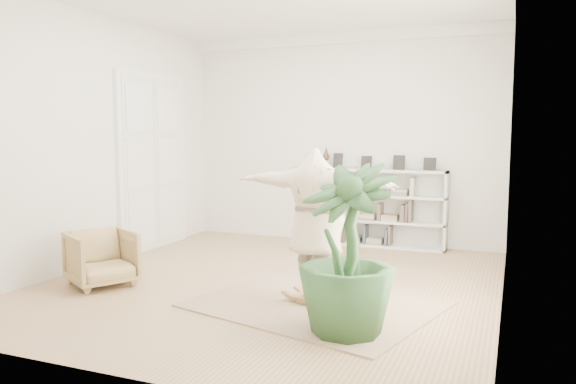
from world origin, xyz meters
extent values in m
plane|color=#8E6A49|center=(0.00, 0.00, 0.00)|extent=(6.00, 6.00, 0.00)
plane|color=silver|center=(0.00, 3.00, 1.80)|extent=(5.50, 0.00, 5.50)
plane|color=silver|center=(0.00, -3.00, 1.80)|extent=(5.50, 0.00, 5.50)
plane|color=silver|center=(-2.75, 0.00, 1.80)|extent=(0.00, 6.00, 6.00)
plane|color=silver|center=(2.75, 0.00, 1.80)|extent=(0.00, 6.00, 6.00)
cube|color=white|center=(0.00, 2.94, 3.51)|extent=(5.50, 0.12, 0.18)
cube|color=white|center=(-2.71, 1.30, 1.40)|extent=(0.08, 1.78, 2.92)
cube|color=silver|center=(-2.69, 0.90, 1.40)|extent=(0.06, 0.78, 2.80)
cube|color=silver|center=(-2.69, 1.70, 1.40)|extent=(0.06, 0.78, 2.80)
cube|color=silver|center=(-0.33, 2.81, 0.65)|extent=(0.04, 0.35, 1.30)
cube|color=silver|center=(1.83, 2.81, 0.65)|extent=(0.04, 0.35, 1.30)
cube|color=silver|center=(0.75, 2.96, 0.65)|extent=(2.20, 0.04, 1.30)
cube|color=silver|center=(0.75, 2.81, 0.02)|extent=(2.20, 0.35, 0.04)
cube|color=silver|center=(0.75, 2.81, 0.43)|extent=(2.20, 0.35, 0.04)
cube|color=silver|center=(0.75, 2.81, 0.86)|extent=(2.20, 0.35, 0.04)
cube|color=silver|center=(0.75, 2.81, 1.28)|extent=(2.20, 0.35, 0.04)
cube|color=black|center=(0.00, 2.85, 1.42)|extent=(0.18, 0.07, 0.24)
cube|color=black|center=(0.50, 2.85, 1.42)|extent=(0.18, 0.07, 0.24)
cube|color=black|center=(1.05, 2.85, 1.42)|extent=(0.18, 0.07, 0.24)
cube|color=black|center=(1.55, 2.85, 1.42)|extent=(0.18, 0.07, 0.24)
imported|color=tan|center=(-1.92, -0.92, 0.35)|extent=(1.03, 1.02, 0.69)
cube|color=tan|center=(0.84, -0.67, 0.01)|extent=(2.92, 2.56, 0.02)
cube|color=olive|center=(0.84, -0.67, 0.08)|extent=(0.59, 0.44, 0.03)
cube|color=olive|center=(0.84, -0.67, 0.04)|extent=(0.36, 0.14, 0.04)
cube|color=olive|center=(0.84, -0.67, 0.04)|extent=(0.36, 0.14, 0.04)
cube|color=olive|center=(0.84, -0.67, 0.08)|extent=(0.21, 0.10, 0.11)
cube|color=olive|center=(0.84, -0.67, 0.08)|extent=(0.21, 0.10, 0.11)
imported|color=beige|center=(0.84, -0.67, 0.96)|extent=(2.10, 1.04, 1.65)
imported|color=#284C26|center=(1.40, -1.43, 0.81)|extent=(1.17, 1.17, 1.63)
camera|label=1|loc=(2.83, -6.42, 1.90)|focal=35.00mm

